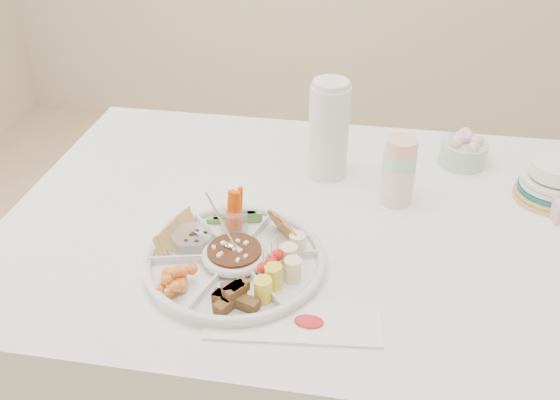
% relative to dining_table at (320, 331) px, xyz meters
% --- Properties ---
extents(dining_table, '(1.52, 1.02, 0.76)m').
position_rel_dining_table_xyz_m(dining_table, '(0.00, 0.00, 0.00)').
color(dining_table, white).
rests_on(dining_table, floor).
extents(party_tray, '(0.46, 0.46, 0.04)m').
position_rel_dining_table_xyz_m(party_tray, '(-0.17, -0.21, 0.40)').
color(party_tray, white).
rests_on(party_tray, dining_table).
extents(bean_dip, '(0.14, 0.14, 0.04)m').
position_rel_dining_table_xyz_m(bean_dip, '(-0.17, -0.21, 0.41)').
color(bean_dip, '#5C2F10').
rests_on(bean_dip, party_tray).
extents(tortillas, '(0.11, 0.11, 0.05)m').
position_rel_dining_table_xyz_m(tortillas, '(-0.08, -0.12, 0.42)').
color(tortillas, '#AE754F').
rests_on(tortillas, party_tray).
extents(carrot_cucumber, '(0.15, 0.15, 0.11)m').
position_rel_dining_table_xyz_m(carrot_cucumber, '(-0.20, -0.08, 0.44)').
color(carrot_cucumber, '#ED4D06').
rests_on(carrot_cucumber, party_tray).
extents(pita_raisins, '(0.15, 0.15, 0.07)m').
position_rel_dining_table_xyz_m(pita_raisins, '(-0.30, -0.17, 0.42)').
color(pita_raisins, tan).
rests_on(pita_raisins, party_tray).
extents(cherries, '(0.13, 0.13, 0.04)m').
position_rel_dining_table_xyz_m(cherries, '(-0.27, -0.30, 0.42)').
color(cherries, '#FEA826').
rests_on(cherries, party_tray).
extents(granola_chunks, '(0.13, 0.13, 0.05)m').
position_rel_dining_table_xyz_m(granola_chunks, '(-0.14, -0.33, 0.42)').
color(granola_chunks, brown).
rests_on(granola_chunks, party_tray).
extents(banana_tomato, '(0.14, 0.14, 0.09)m').
position_rel_dining_table_xyz_m(banana_tomato, '(-0.05, -0.24, 0.44)').
color(banana_tomato, '#CDC17E').
rests_on(banana_tomato, party_tray).
extents(cup_stack, '(0.10, 0.10, 0.22)m').
position_rel_dining_table_xyz_m(cup_stack, '(0.16, 0.10, 0.49)').
color(cup_stack, beige).
rests_on(cup_stack, dining_table).
extents(thermos, '(0.12, 0.12, 0.27)m').
position_rel_dining_table_xyz_m(thermos, '(-0.02, 0.20, 0.51)').
color(thermos, silver).
rests_on(thermos, dining_table).
extents(flower_bowl, '(0.15, 0.15, 0.09)m').
position_rel_dining_table_xyz_m(flower_bowl, '(0.34, 0.32, 0.43)').
color(flower_bowl, '#AAE0C7').
rests_on(flower_bowl, dining_table).
extents(plate_stack, '(0.18, 0.18, 0.11)m').
position_rel_dining_table_xyz_m(plate_stack, '(0.54, 0.18, 0.43)').
color(plate_stack, gold).
rests_on(plate_stack, dining_table).
extents(placemat, '(0.34, 0.14, 0.01)m').
position_rel_dining_table_xyz_m(placemat, '(-0.03, -0.35, 0.38)').
color(placemat, white).
rests_on(placemat, dining_table).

